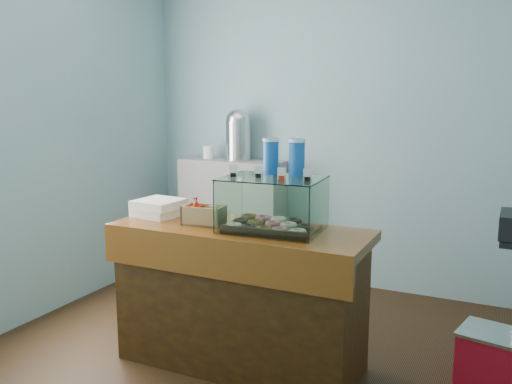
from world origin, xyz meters
The scene contains 9 objects.
ground centered at (0.00, 0.00, 0.00)m, with size 3.50×3.50×0.00m, color black.
room_shell centered at (0.03, 0.01, 1.71)m, with size 3.54×3.04×2.82m.
counter centered at (0.00, -0.25, 0.46)m, with size 1.60×0.60×0.90m.
back_shelf centered at (-0.90, 1.32, 0.55)m, with size 1.00×0.32×1.10m, color gray.
display_case centered at (0.21, -0.21, 1.07)m, with size 0.61×0.47×0.54m.
condiment_crate centered at (-0.24, -0.29, 0.96)m, with size 0.27×0.18×0.17m.
pastry_boxes centered at (-0.63, -0.21, 0.96)m, with size 0.32×0.32×0.11m.
coffee_urn centered at (-0.84, 1.34, 1.35)m, with size 0.26×0.26×0.48m.
red_cooler centered at (1.48, 0.10, 0.18)m, with size 0.46×0.39×0.36m.
Camera 1 is at (1.49, -3.11, 1.70)m, focal length 38.00 mm.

